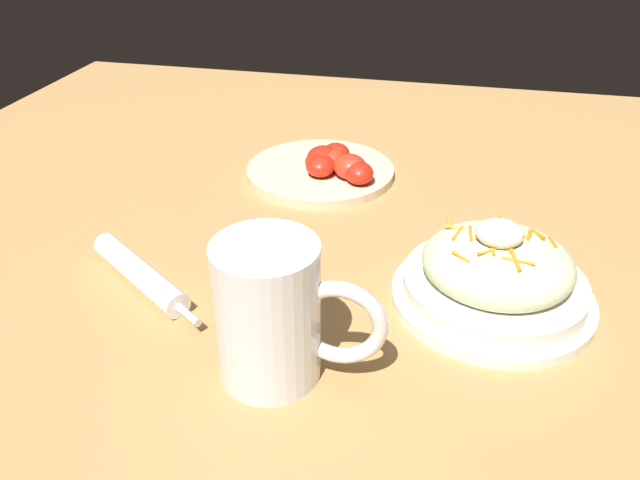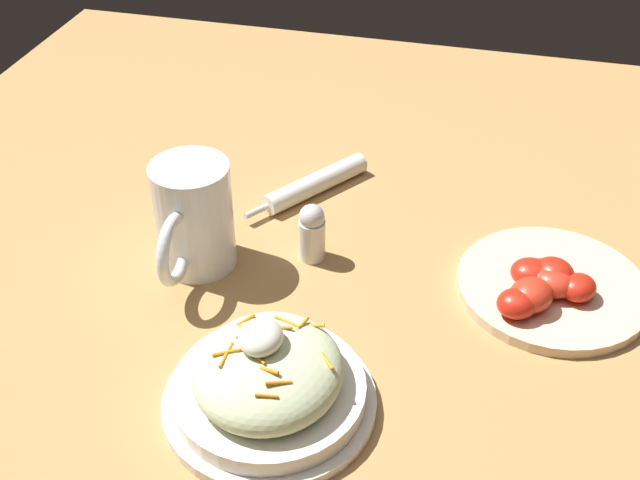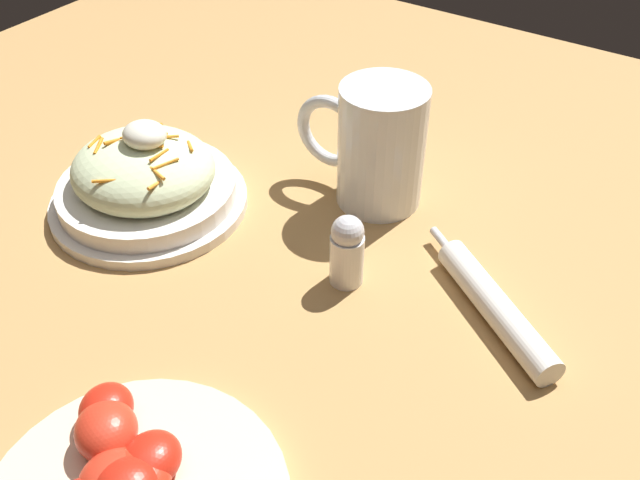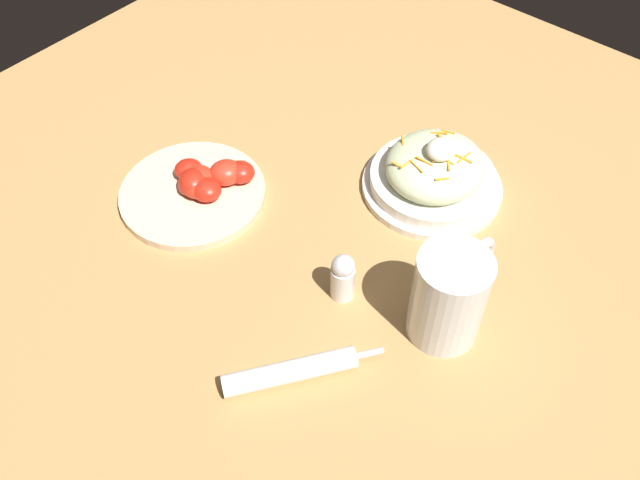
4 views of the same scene
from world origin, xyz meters
name	(u,v)px [view 3 (image 3 of 4)]	position (x,y,z in m)	size (l,w,h in m)	color
ground_plane	(262,299)	(0.00, 0.00, 0.00)	(1.43, 1.43, 0.00)	#B2844C
salad_plate	(146,181)	(-0.19, 0.05, 0.03)	(0.21, 0.21, 0.10)	white
beer_mug	(378,151)	(0.01, 0.20, 0.06)	(0.15, 0.09, 0.13)	white
napkin_roll	(495,306)	(0.19, 0.10, 0.01)	(0.18, 0.13, 0.03)	white
salt_shaker	(347,250)	(0.05, 0.07, 0.04)	(0.03, 0.03, 0.08)	white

